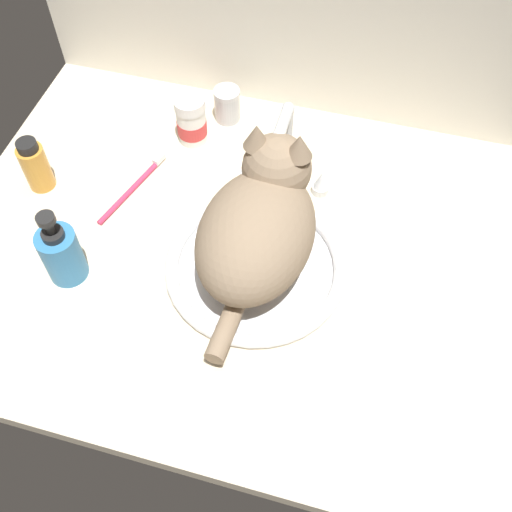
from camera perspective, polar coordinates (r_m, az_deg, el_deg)
countertop at (r=109.81cm, az=-2.42°, el=0.39°), size 100.90×77.92×3.00cm
backsplash_wall at (r=123.22cm, az=2.99°, el=21.09°), size 100.90×2.40×44.27cm
sink_basin at (r=104.94cm, az=0.00°, el=-0.92°), size 31.44×31.44×2.37cm
faucet at (r=111.89cm, az=2.70°, el=9.04°), size 17.22×9.47×20.01cm
cat at (r=98.36cm, az=0.44°, el=3.31°), size 20.01×36.74×20.72cm
pill_bottle at (r=123.58cm, az=-6.06°, el=12.41°), size 6.04×6.04×10.17cm
amber_bottle at (r=121.01cm, az=-19.93°, el=7.96°), size 4.96×4.96×11.07cm
soap_pump_bottle at (r=105.82cm, az=-17.72°, el=0.21°), size 6.62×6.62×15.45cm
metal_jar at (r=128.34cm, az=-2.71°, el=13.95°), size 5.36×5.36×7.18cm
toothbrush at (r=118.77cm, az=-11.35°, el=6.36°), size 6.54×19.03×1.70cm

